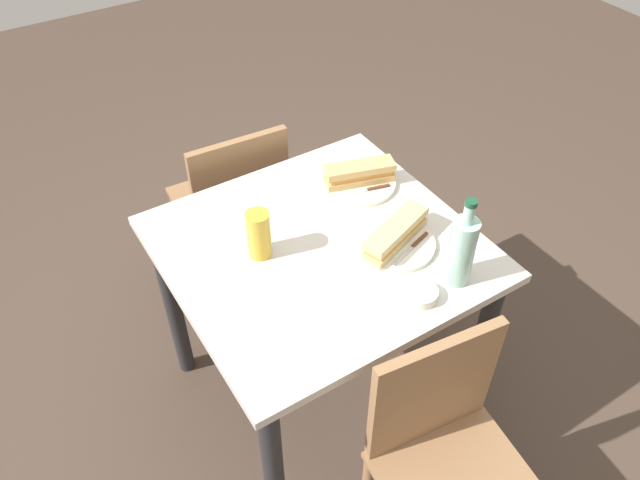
% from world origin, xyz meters
% --- Properties ---
extents(ground_plane, '(8.00, 8.00, 0.00)m').
position_xyz_m(ground_plane, '(0.00, 0.00, 0.00)').
color(ground_plane, '#47382D').
extents(dining_table, '(0.91, 0.87, 0.78)m').
position_xyz_m(dining_table, '(0.00, 0.00, 0.64)').
color(dining_table, beige).
rests_on(dining_table, ground).
extents(chair_far, '(0.45, 0.45, 0.86)m').
position_xyz_m(chair_far, '(-0.01, 0.63, 0.49)').
color(chair_far, '#936B47').
rests_on(chair_far, ground).
extents(chair_near, '(0.42, 0.42, 0.86)m').
position_xyz_m(chair_near, '(0.00, -0.63, 0.49)').
color(chair_near, '#936B47').
rests_on(chair_near, ground).
extents(plate_near, '(0.25, 0.25, 0.01)m').
position_xyz_m(plate_near, '(-0.19, 0.12, 0.78)').
color(plate_near, silver).
rests_on(plate_near, dining_table).
extents(baguette_sandwich_near, '(0.27, 0.15, 0.07)m').
position_xyz_m(baguette_sandwich_near, '(-0.19, 0.12, 0.82)').
color(baguette_sandwich_near, '#DBB77A').
rests_on(baguette_sandwich_near, plate_near).
extents(knife_near, '(0.17, 0.06, 0.01)m').
position_xyz_m(knife_near, '(-0.22, 0.17, 0.79)').
color(knife_near, silver).
rests_on(knife_near, plate_near).
extents(plate_far, '(0.25, 0.25, 0.01)m').
position_xyz_m(plate_far, '(-0.27, -0.18, 0.78)').
color(plate_far, silver).
rests_on(plate_far, dining_table).
extents(baguette_sandwich_far, '(0.25, 0.14, 0.07)m').
position_xyz_m(baguette_sandwich_far, '(-0.27, -0.18, 0.82)').
color(baguette_sandwich_far, tan).
rests_on(baguette_sandwich_far, plate_far).
extents(knife_far, '(0.18, 0.06, 0.01)m').
position_xyz_m(knife_far, '(-0.27, -0.12, 0.79)').
color(knife_far, silver).
rests_on(knife_far, plate_far).
extents(water_bottle, '(0.08, 0.08, 0.29)m').
position_xyz_m(water_bottle, '(-0.25, 0.33, 0.89)').
color(water_bottle, '#99C6B7').
rests_on(water_bottle, dining_table).
extents(beer_glass, '(0.07, 0.07, 0.16)m').
position_xyz_m(beer_glass, '(0.17, -0.06, 0.85)').
color(beer_glass, gold).
rests_on(beer_glass, dining_table).
extents(olive_bowl, '(0.10, 0.10, 0.03)m').
position_xyz_m(olive_bowl, '(-0.12, 0.33, 0.79)').
color(olive_bowl, silver).
rests_on(olive_bowl, dining_table).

